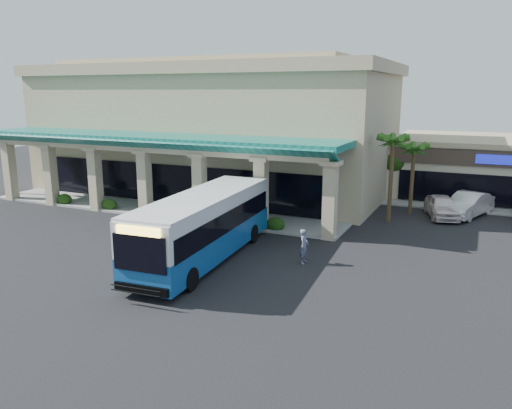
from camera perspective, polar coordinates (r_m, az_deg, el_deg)
The scene contains 11 objects.
ground at distance 28.31m, azimuth -6.57°, elevation -5.22°, with size 110.00×110.00×0.00m, color black.
main_building at distance 44.89m, azimuth -4.88°, elevation 8.86°, with size 30.80×14.80×11.35m, color tan, non-canonical shape.
arcade at distance 37.53m, azimuth -11.76°, elevation 3.53°, with size 30.00×6.20×5.70m, color #0F5F57, non-canonical shape.
palm_0 at distance 34.81m, azimuth 15.19°, elevation 3.39°, with size 2.40×2.40×6.60m, color #265817, non-canonical shape.
palm_1 at distance 37.66m, azimuth 17.44°, elevation 3.32°, with size 2.40×2.40×5.80m, color #265817, non-canonical shape.
palm_2 at distance 47.33m, azimuth -26.33°, elevation 4.65°, with size 2.40×2.40×6.20m, color #265817, non-canonical shape.
broadleaf_tree at distance 42.91m, azimuth 15.66°, elevation 3.85°, with size 2.60×2.60×4.81m, color #17350C, non-canonical shape.
transit_bus at distance 26.34m, azimuth -5.92°, elevation -2.60°, with size 2.92×12.57×3.51m, color #16539D, non-canonical shape.
pedestrian at distance 25.95m, azimuth 5.52°, elevation -4.77°, with size 0.66×0.44×1.82m, color slate.
car_silver at distance 37.55m, azimuth 20.47°, elevation -0.22°, with size 1.87×4.64×1.58m, color silver.
car_white at distance 38.53m, azimuth 23.04°, elevation -0.02°, with size 1.81×5.19×1.71m, color silver.
Camera 1 is at (14.15, -22.92, 8.70)m, focal length 35.00 mm.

